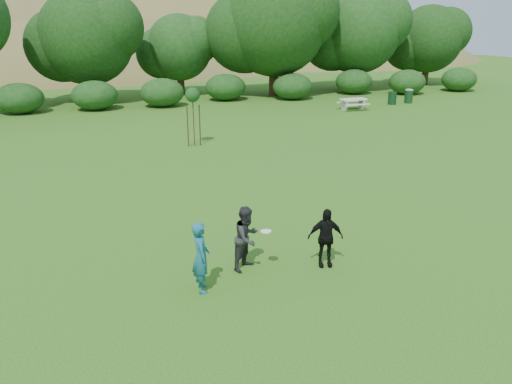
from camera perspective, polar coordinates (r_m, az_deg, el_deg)
ground at (r=12.70m, az=4.41°, el=-8.96°), size 120.00×120.00×0.00m
player_teal at (r=11.52m, az=-6.32°, el=-7.39°), size 0.44×0.64×1.70m
player_grey at (r=12.46m, az=-1.04°, el=-5.26°), size 1.01×0.98×1.65m
player_black at (r=12.72m, az=7.93°, el=-5.18°), size 0.97×0.58×1.54m
trash_can_near at (r=38.13m, az=15.31°, el=10.30°), size 0.60×0.60×0.90m
frisbee at (r=12.20m, az=1.14°, el=-4.51°), size 0.27×0.27×0.04m
sapling at (r=24.49m, az=-7.26°, el=10.77°), size 0.70×0.70×2.85m
picnic_table at (r=35.24m, az=11.05°, el=10.04°), size 1.80×1.48×0.76m
trash_can_lidded at (r=39.10m, az=17.06°, el=10.48°), size 0.60×0.60×1.05m
hillside at (r=80.82m, az=-15.57°, el=5.79°), size 150.00×72.00×52.00m
tree_row at (r=39.71m, az=-7.90°, el=17.54°), size 53.92×10.38×9.62m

